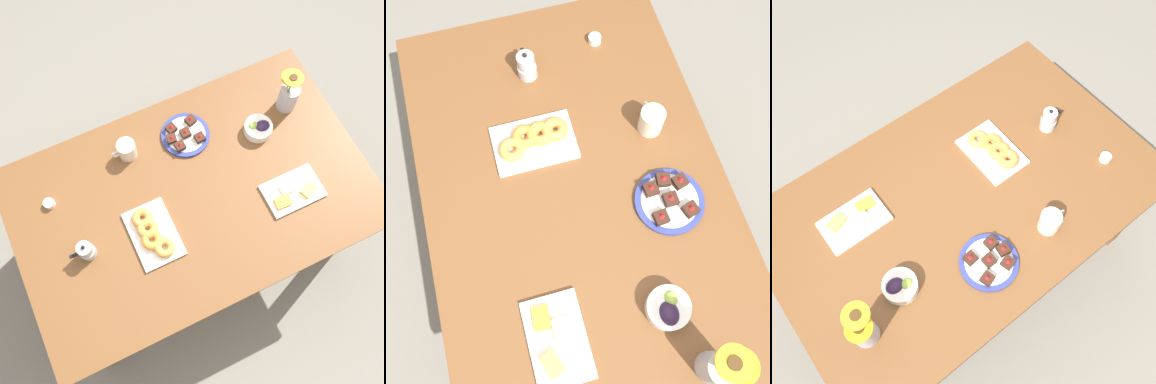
# 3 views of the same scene
# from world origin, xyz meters

# --- Properties ---
(ground_plane) EXTENTS (6.00, 6.00, 0.00)m
(ground_plane) POSITION_xyz_m (0.00, 0.00, 0.00)
(ground_plane) COLOR slate
(dining_table) EXTENTS (1.60, 1.00, 0.74)m
(dining_table) POSITION_xyz_m (0.00, 0.00, 0.65)
(dining_table) COLOR brown
(dining_table) RESTS_ON ground_plane
(coffee_mug) EXTENTS (0.12, 0.08, 0.09)m
(coffee_mug) POSITION_xyz_m (0.18, -0.31, 0.79)
(coffee_mug) COLOR silver
(coffee_mug) RESTS_ON dining_table
(grape_bowl) EXTENTS (0.13, 0.13, 0.07)m
(grape_bowl) POSITION_xyz_m (-0.42, -0.16, 0.77)
(grape_bowl) COLOR white
(grape_bowl) RESTS_ON dining_table
(cheese_platter) EXTENTS (0.26, 0.17, 0.03)m
(cheese_platter) POSITION_xyz_m (-0.41, 0.18, 0.75)
(cheese_platter) COLOR white
(cheese_platter) RESTS_ON dining_table
(croissant_platter) EXTENTS (0.19, 0.28, 0.05)m
(croissant_platter) POSITION_xyz_m (0.23, 0.09, 0.76)
(croissant_platter) COLOR white
(croissant_platter) RESTS_ON dining_table
(jam_cup_honey) EXTENTS (0.05, 0.05, 0.03)m
(jam_cup_honey) POSITION_xyz_m (0.59, -0.23, 0.76)
(jam_cup_honey) COLOR white
(jam_cup_honey) RESTS_ON dining_table
(dessert_plate) EXTENTS (0.23, 0.23, 0.05)m
(dessert_plate) POSITION_xyz_m (-0.10, -0.28, 0.75)
(dessert_plate) COLOR navy
(dessert_plate) RESTS_ON dining_table
(flower_vase) EXTENTS (0.11, 0.12, 0.25)m
(flower_vase) POSITION_xyz_m (-0.60, -0.22, 0.83)
(flower_vase) COLOR #B2B2BC
(flower_vase) RESTS_ON dining_table
(moka_pot) EXTENTS (0.11, 0.07, 0.12)m
(moka_pot) POSITION_xyz_m (0.51, 0.05, 0.79)
(moka_pot) COLOR #B7B7BC
(moka_pot) RESTS_ON dining_table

